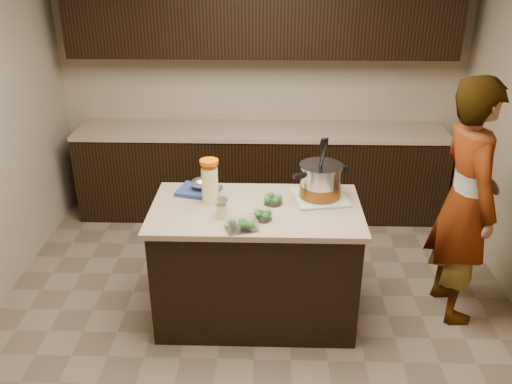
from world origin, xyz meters
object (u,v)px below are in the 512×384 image
lemonade_pitcher (210,183)px  person (466,202)px  island (256,263)px  stock_pot (320,183)px

lemonade_pitcher → person: bearing=1.5°
island → lemonade_pitcher: size_ratio=4.63×
island → stock_pot: size_ratio=3.36×
island → person: 1.55m
stock_pot → person: size_ratio=0.24×
island → stock_pot: 0.74m
island → person: size_ratio=0.81×
person → island: bearing=89.0°
stock_pot → lemonade_pitcher: (-0.77, -0.08, 0.03)m
stock_pot → person: bearing=-26.2°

